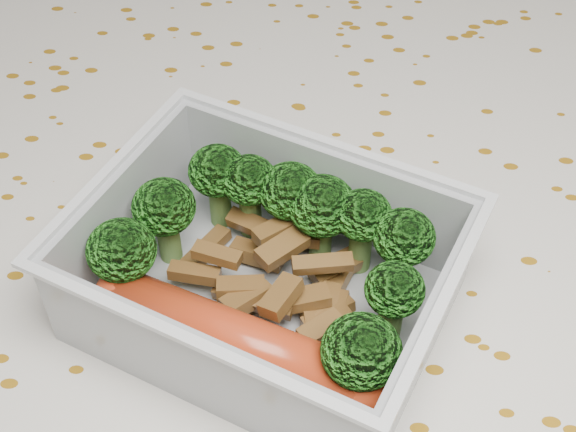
{
  "coord_description": "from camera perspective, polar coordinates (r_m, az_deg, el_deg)",
  "views": [
    {
      "loc": [
        0.02,
        -0.31,
        1.12
      ],
      "look_at": [
        -0.0,
        0.0,
        0.78
      ],
      "focal_mm": 50.0,
      "sensor_mm": 36.0,
      "label": 1
    }
  ],
  "objects": [
    {
      "name": "dining_table",
      "position": [
        0.55,
        0.44,
        -8.08
      ],
      "size": [
        1.4,
        0.9,
        0.75
      ],
      "color": "brown",
      "rests_on": "ground"
    },
    {
      "name": "lunch_container",
      "position": [
        0.43,
        -1.57,
        -4.78
      ],
      "size": [
        0.24,
        0.22,
        0.07
      ],
      "color": "#B7BEC4",
      "rests_on": "tablecloth"
    },
    {
      "name": "tablecloth",
      "position": [
        0.51,
        0.47,
        -4.87
      ],
      "size": [
        1.46,
        0.96,
        0.19
      ],
      "color": "silver",
      "rests_on": "dining_table"
    },
    {
      "name": "meat_pile",
      "position": [
        0.44,
        -0.28,
        -4.48
      ],
      "size": [
        0.11,
        0.09,
        0.03
      ],
      "color": "brown",
      "rests_on": "lunch_container"
    },
    {
      "name": "sausage",
      "position": [
        0.41,
        -3.71,
        -8.88
      ],
      "size": [
        0.16,
        0.08,
        0.03
      ],
      "color": "#B73516",
      "rests_on": "lunch_container"
    },
    {
      "name": "broccoli_florets",
      "position": [
        0.43,
        -0.38,
        -1.31
      ],
      "size": [
        0.18,
        0.15,
        0.06
      ],
      "color": "#608C3F",
      "rests_on": "lunch_container"
    }
  ]
}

